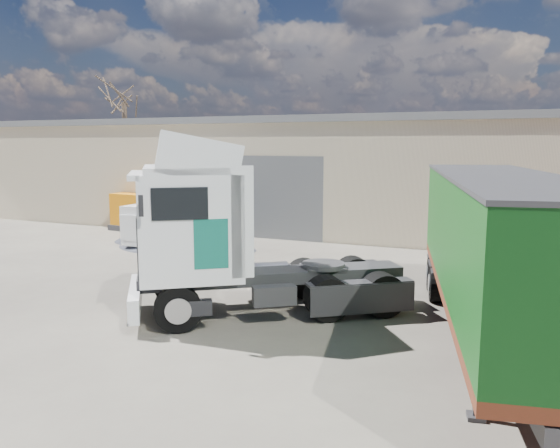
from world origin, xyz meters
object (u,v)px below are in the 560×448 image
at_px(tractor_unit, 225,239).
at_px(box_trailer, 498,242).
at_px(orange_skip, 142,214).
at_px(bare_tree, 123,88).
at_px(panel_van, 167,222).

distance_m(tractor_unit, box_trailer, 6.08).
bearing_deg(box_trailer, orange_skip, 138.25).
relative_size(bare_tree, panel_van, 2.26).
height_order(box_trailer, panel_van, box_trailer).
bearing_deg(tractor_unit, bare_tree, -172.45).
bearing_deg(orange_skip, tractor_unit, -39.02).
distance_m(box_trailer, panel_van, 14.72).
height_order(bare_tree, tractor_unit, bare_tree).
bearing_deg(box_trailer, tractor_unit, 173.17).
height_order(bare_tree, box_trailer, bare_tree).
bearing_deg(panel_van, tractor_unit, -48.52).
relative_size(panel_van, orange_skip, 1.42).
bearing_deg(panel_van, bare_tree, 132.45).
distance_m(tractor_unit, orange_skip, 14.17).
xyz_separation_m(panel_van, orange_skip, (-3.16, 2.55, -0.12)).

